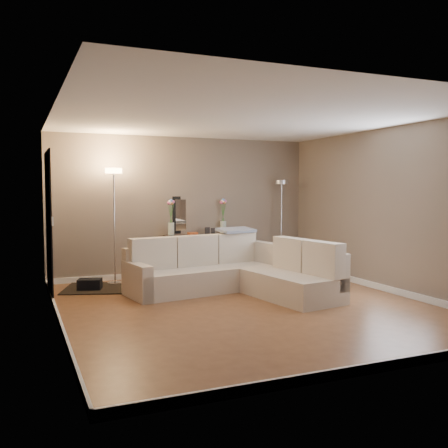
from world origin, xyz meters
name	(u,v)px	position (x,y,z in m)	size (l,w,h in m)	color
floor	(246,307)	(0.00, 0.00, -0.01)	(5.00, 5.50, 0.01)	brown
ceiling	(247,117)	(0.00, 0.00, 2.60)	(5.00, 5.50, 0.01)	white
wall_back	(184,207)	(0.00, 2.76, 1.30)	(5.00, 0.02, 2.60)	#7B6D5F
wall_front	(383,227)	(0.00, -2.76, 1.30)	(5.00, 0.02, 2.60)	#7B6D5F
wall_left	(55,217)	(-2.51, 0.00, 1.30)	(0.02, 5.50, 2.60)	#7B6D5F
wall_right	(391,210)	(2.51, 0.00, 1.30)	(0.02, 5.50, 2.60)	#7B6D5F
baseboard_back	(185,273)	(0.00, 2.73, 0.05)	(5.00, 0.03, 0.10)	white
baseboard_front	(378,367)	(0.00, -2.73, 0.05)	(5.00, 0.03, 0.10)	white
baseboard_left	(59,321)	(-2.48, 0.00, 0.05)	(0.03, 5.50, 0.10)	white
baseboard_right	(388,289)	(2.48, 0.00, 0.05)	(0.03, 5.50, 0.10)	white
doorway	(49,225)	(-2.48, 1.70, 1.10)	(0.02, 1.20, 2.20)	black
switch_plate	(53,221)	(-2.48, 0.85, 1.20)	(0.02, 0.08, 0.12)	white
sectional_sofa	(234,272)	(0.23, 0.93, 0.32)	(2.83, 2.49, 0.88)	beige
throw_blanket	(236,230)	(0.56, 1.60, 0.93)	(0.63, 0.36, 0.05)	#7F8CA4
console_table	(194,253)	(0.15, 2.62, 0.44)	(1.28, 0.42, 0.78)	black
leaning_mirror	(194,215)	(0.22, 2.78, 1.15)	(0.89, 0.10, 0.70)	black
table_decor	(198,232)	(0.23, 2.59, 0.82)	(0.54, 0.13, 0.13)	orange
flower_vase_left	(171,220)	(-0.30, 2.59, 1.07)	(0.15, 0.12, 0.67)	silver
flower_vase_right	(223,218)	(0.76, 2.66, 1.07)	(0.15, 0.12, 0.67)	silver
floor_lamp_lit	(114,203)	(-1.38, 2.35, 1.40)	(0.36, 0.36, 1.99)	silver
floor_lamp_unlit	(281,207)	(1.94, 2.48, 1.28)	(0.33, 0.33, 1.81)	silver
charcoal_rug	(105,288)	(-1.61, 2.02, 0.01)	(1.30, 0.97, 0.02)	black
black_bag	(90,286)	(-1.86, 1.99, 0.06)	(0.37, 0.26, 0.24)	black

